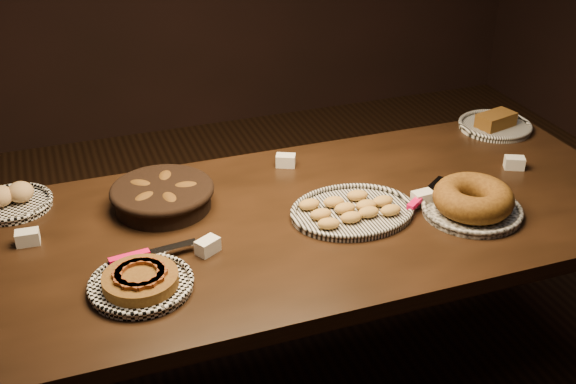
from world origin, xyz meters
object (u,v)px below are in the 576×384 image
object	(u,v)px
apple_tart_plate	(141,282)
bundt_cake_plate	(472,202)
madeleine_platter	(352,210)
buffet_table	(293,237)

from	to	relation	value
apple_tart_plate	bundt_cake_plate	xyz separation A→B (m)	(1.09, 0.04, 0.02)
madeleine_platter	bundt_cake_plate	size ratio (longest dim) A/B	1.06
madeleine_platter	buffet_table	bearing A→B (deg)	150.19
buffet_table	apple_tart_plate	distance (m)	0.57
buffet_table	apple_tart_plate	world-z (taller)	apple_tart_plate
apple_tart_plate	bundt_cake_plate	world-z (taller)	bundt_cake_plate
apple_tart_plate	bundt_cake_plate	size ratio (longest dim) A/B	0.88
apple_tart_plate	madeleine_platter	size ratio (longest dim) A/B	0.84
buffet_table	madeleine_platter	distance (m)	0.21
bundt_cake_plate	madeleine_platter	bearing A→B (deg)	145.92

